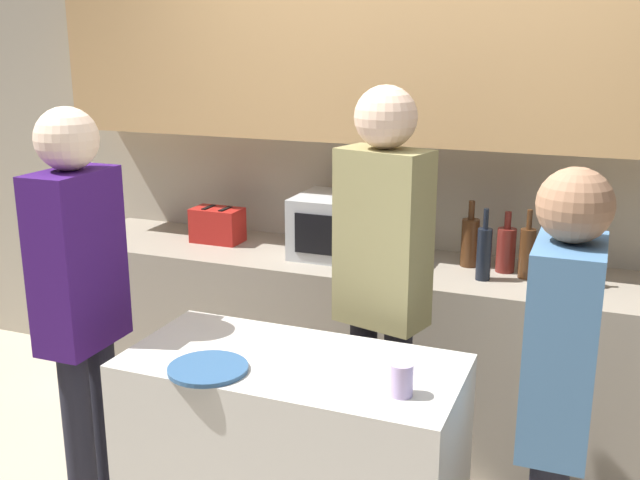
{
  "coord_description": "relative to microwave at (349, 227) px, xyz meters",
  "views": [
    {
      "loc": [
        0.88,
        -1.92,
        1.94
      ],
      "look_at": [
        -0.06,
        0.42,
        1.25
      ],
      "focal_mm": 42.0,
      "sensor_mm": 36.0,
      "label": 1
    }
  ],
  "objects": [
    {
      "name": "person_left",
      "position": [
        0.39,
        -0.72,
        0.03
      ],
      "size": [
        0.38,
        0.27,
        1.77
      ],
      "rotation": [
        0.0,
        0.0,
        -3.4
      ],
      "color": "black",
      "rests_on": "ground_plane"
    },
    {
      "name": "bottle_5",
      "position": [
        1.04,
        -0.07,
        -0.03
      ],
      "size": [
        0.07,
        0.07,
        0.33
      ],
      "color": "black",
      "rests_on": "back_counter"
    },
    {
      "name": "bottle_2",
      "position": [
        0.75,
        0.04,
        -0.04
      ],
      "size": [
        0.09,
        0.09,
        0.28
      ],
      "color": "maroon",
      "rests_on": "back_counter"
    },
    {
      "name": "bottle_3",
      "position": [
        0.85,
        -0.02,
        -0.03
      ],
      "size": [
        0.07,
        0.07,
        0.31
      ],
      "color": "#472814",
      "rests_on": "back_counter"
    },
    {
      "name": "back_wall",
      "position": [
        0.3,
        0.24,
        0.5
      ],
      "size": [
        6.4,
        0.4,
        2.7
      ],
      "color": "#B2A893",
      "rests_on": "ground_plane"
    },
    {
      "name": "person_center",
      "position": [
        1.09,
        -1.24,
        -0.09
      ],
      "size": [
        0.21,
        0.34,
        1.6
      ],
      "rotation": [
        0.0,
        0.0,
        -4.7
      ],
      "color": "black",
      "rests_on": "ground_plane"
    },
    {
      "name": "bottle_0",
      "position": [
        0.58,
        0.06,
        -0.03
      ],
      "size": [
        0.08,
        0.08,
        0.31
      ],
      "color": "#472814",
      "rests_on": "back_counter"
    },
    {
      "name": "back_counter",
      "position": [
        0.3,
        -0.04,
        -0.59
      ],
      "size": [
        3.6,
        0.62,
        0.89
      ],
      "color": "gray",
      "rests_on": "ground_plane"
    },
    {
      "name": "kitchen_island",
      "position": [
        0.25,
        -1.25,
        -0.59
      ],
      "size": [
        1.13,
        0.55,
        0.9
      ],
      "color": "beige",
      "rests_on": "ground_plane"
    },
    {
      "name": "cup_0",
      "position": [
        0.65,
        -1.36,
        -0.09
      ],
      "size": [
        0.07,
        0.07,
        0.1
      ],
      "color": "#BEA5D8",
      "rests_on": "kitchen_island"
    },
    {
      "name": "toaster",
      "position": [
        -0.74,
        0.0,
        -0.06
      ],
      "size": [
        0.26,
        0.16,
        0.18
      ],
      "color": "#B21E19",
      "rests_on": "back_counter"
    },
    {
      "name": "bottle_4",
      "position": [
        0.96,
        -0.12,
        -0.04
      ],
      "size": [
        0.08,
        0.08,
        0.28
      ],
      "color": "silver",
      "rests_on": "back_counter"
    },
    {
      "name": "microwave",
      "position": [
        0.0,
        0.0,
        0.0
      ],
      "size": [
        0.52,
        0.39,
        0.3
      ],
      "color": "#B7BABC",
      "rests_on": "back_counter"
    },
    {
      "name": "person_right",
      "position": [
        -0.6,
        -1.26,
        -0.02
      ],
      "size": [
        0.22,
        0.34,
        1.71
      ],
      "rotation": [
        0.0,
        0.0,
        -1.56
      ],
      "color": "black",
      "rests_on": "ground_plane"
    },
    {
      "name": "plate_on_island",
      "position": [
        0.03,
        -1.42,
        -0.13
      ],
      "size": [
        0.26,
        0.26,
        0.01
      ],
      "color": "#2D5684",
      "rests_on": "kitchen_island"
    },
    {
      "name": "bottle_1",
      "position": [
        0.68,
        -0.12,
        -0.03
      ],
      "size": [
        0.07,
        0.07,
        0.32
      ],
      "color": "black",
      "rests_on": "back_counter"
    }
  ]
}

